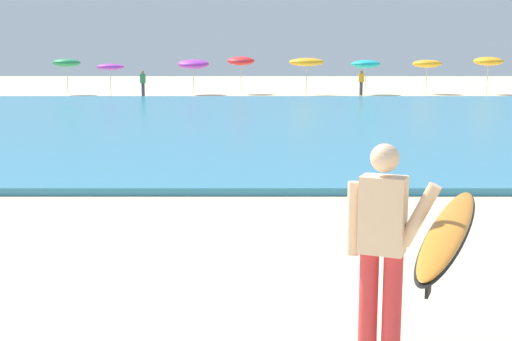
{
  "coord_description": "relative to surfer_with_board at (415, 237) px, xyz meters",
  "views": [
    {
      "loc": [
        1.43,
        -5.73,
        2.37
      ],
      "look_at": [
        1.4,
        1.74,
        1.1
      ],
      "focal_mm": 46.85,
      "sensor_mm": 36.0,
      "label": 1
    }
  ],
  "objects": [
    {
      "name": "ground_plane",
      "position": [
        -2.61,
        0.85,
        -1.03
      ],
      "size": [
        160.0,
        160.0,
        0.0
      ],
      "primitive_type": "plane",
      "color": "beige"
    },
    {
      "name": "sea",
      "position": [
        -2.61,
        20.42,
        -0.96
      ],
      "size": [
        120.0,
        28.0,
        0.14
      ],
      "primitive_type": "cube",
      "color": "teal",
      "rests_on": "ground"
    },
    {
      "name": "surfer_with_board",
      "position": [
        0.0,
        0.0,
        0.0
      ],
      "size": [
        1.35,
        2.5,
        1.73
      ],
      "color": "red",
      "rests_on": "ground"
    },
    {
      "name": "beach_umbrella_0",
      "position": [
        -13.23,
        38.05,
        1.0
      ],
      "size": [
        1.77,
        1.78,
        2.31
      ],
      "color": "beige",
      "rests_on": "ground"
    },
    {
      "name": "beach_umbrella_1",
      "position": [
        -10.23,
        36.95,
        0.76
      ],
      "size": [
        1.71,
        1.72,
        2.0
      ],
      "color": "beige",
      "rests_on": "ground"
    },
    {
      "name": "beach_umbrella_2",
      "position": [
        -5.22,
        38.63,
        0.92
      ],
      "size": [
        2.04,
        2.08,
        2.32
      ],
      "color": "beige",
      "rests_on": "ground"
    },
    {
      "name": "beach_umbrella_3",
      "position": [
        -2.17,
        39.18,
        1.12
      ],
      "size": [
        1.77,
        1.82,
        2.51
      ],
      "color": "beige",
      "rests_on": "ground"
    },
    {
      "name": "beach_umbrella_4",
      "position": [
        1.98,
        37.45,
        1.06
      ],
      "size": [
        2.19,
        2.19,
        2.35
      ],
      "color": "beige",
      "rests_on": "ground"
    },
    {
      "name": "beach_umbrella_5",
      "position": [
        5.9,
        38.65,
        0.91
      ],
      "size": [
        1.87,
        1.88,
        2.22
      ],
      "color": "beige",
      "rests_on": "ground"
    },
    {
      "name": "beach_umbrella_6",
      "position": [
        9.98,
        39.18,
        0.94
      ],
      "size": [
        1.88,
        1.89,
        2.24
      ],
      "color": "beige",
      "rests_on": "ground"
    },
    {
      "name": "beach_umbrella_7",
      "position": [
        13.87,
        38.87,
        1.1
      ],
      "size": [
        1.88,
        1.9,
        2.44
      ],
      "color": "beige",
      "rests_on": "ground"
    },
    {
      "name": "beachgoer_near_row_left",
      "position": [
        -8.06,
        35.95,
        -0.18
      ],
      "size": [
        0.32,
        0.2,
        1.58
      ],
      "color": "#383842",
      "rests_on": "ground"
    },
    {
      "name": "beachgoer_near_row_mid",
      "position": [
        5.45,
        37.48,
        -0.18
      ],
      "size": [
        0.32,
        0.2,
        1.58
      ],
      "color": "#383842",
      "rests_on": "ground"
    }
  ]
}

